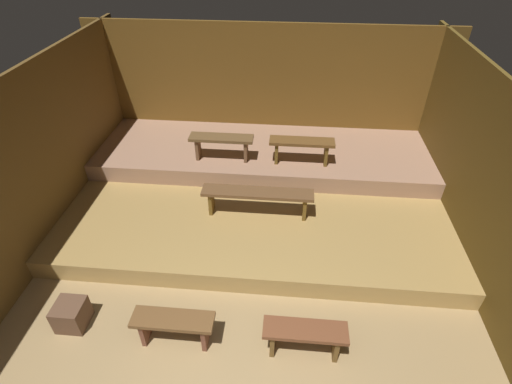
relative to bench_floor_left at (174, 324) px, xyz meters
name	(u,v)px	position (x,y,z in m)	size (l,w,h in m)	color
ground	(253,247)	(0.72, 1.62, -0.35)	(6.53, 6.29, 0.08)	#A18355
wall_back	(267,92)	(0.72, 4.40, 0.91)	(6.53, 0.06, 2.44)	brown
wall_left	(36,165)	(-2.18, 1.62, 0.91)	(0.06, 6.29, 2.44)	brown
wall_right	(488,188)	(3.61, 1.62, 0.91)	(0.06, 6.29, 2.44)	brown
platform_lower	(258,199)	(0.72, 2.55, -0.17)	(5.73, 3.63, 0.28)	#AB884C
platform_middle	(263,154)	(0.72, 3.48, 0.12)	(5.73, 1.77, 0.28)	#A87E62
bench_floor_left	(174,324)	(0.00, 0.00, 0.00)	(0.90, 0.27, 0.41)	brown
bench_floor_right	(305,335)	(1.43, 0.00, 0.00)	(0.90, 0.27, 0.41)	brown
bench_lower_center	(258,196)	(0.75, 2.00, 0.31)	(1.61, 0.27, 0.41)	brown
bench_middle_left	(221,142)	(0.06, 3.05, 0.58)	(1.04, 0.27, 0.41)	brown
bench_middle_right	(302,146)	(1.37, 3.05, 0.58)	(1.04, 0.27, 0.41)	brown
wooden_crate_floor	(71,314)	(-1.26, 0.11, -0.14)	(0.33, 0.33, 0.33)	brown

